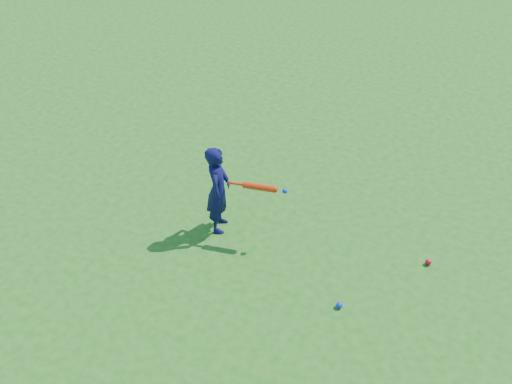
% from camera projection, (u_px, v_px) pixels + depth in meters
% --- Properties ---
extents(ground, '(80.00, 80.00, 0.00)m').
position_uv_depth(ground, '(194.00, 211.00, 7.94)').
color(ground, '#1D6417').
rests_on(ground, ground).
extents(child, '(0.42, 0.53, 1.25)m').
position_uv_depth(child, '(218.00, 190.00, 7.31)').
color(child, '#0D0D40').
rests_on(child, ground).
extents(ground_ball_red, '(0.08, 0.08, 0.08)m').
position_uv_depth(ground_ball_red, '(428.00, 262.00, 7.08)').
color(ground_ball_red, red).
rests_on(ground_ball_red, ground).
extents(ground_ball_blue, '(0.08, 0.08, 0.08)m').
position_uv_depth(ground_ball_blue, '(339.00, 305.00, 6.52)').
color(ground_ball_blue, '#0C31D0').
rests_on(ground_ball_blue, ground).
extents(bat_swing, '(0.74, 0.19, 0.08)m').
position_uv_depth(bat_swing, '(261.00, 187.00, 7.05)').
color(bat_swing, red).
rests_on(bat_swing, ground).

